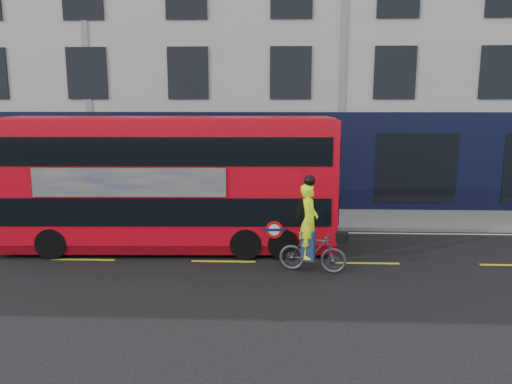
{
  "coord_description": "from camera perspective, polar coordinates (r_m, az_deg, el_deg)",
  "views": [
    {
      "loc": [
        -2.55,
        -11.87,
        4.48
      ],
      "look_at": [
        -3.09,
        1.76,
        1.95
      ],
      "focal_mm": 35.0,
      "sensor_mm": 36.0,
      "label": 1
    }
  ],
  "objects": [
    {
      "name": "ground",
      "position": [
        12.94,
        13.71,
        -10.05
      ],
      "size": [
        120.0,
        120.0,
        0.0
      ],
      "primitive_type": "plane",
      "color": "black",
      "rests_on": "ground"
    },
    {
      "name": "pavement",
      "position": [
        19.06,
        9.92,
        -3.05
      ],
      "size": [
        60.0,
        3.0,
        0.12
      ],
      "primitive_type": "cube",
      "color": "slate",
      "rests_on": "ground"
    },
    {
      "name": "kerb",
      "position": [
        17.62,
        10.56,
        -4.17
      ],
      "size": [
        60.0,
        0.12,
        0.13
      ],
      "primitive_type": "cube",
      "color": "slate",
      "rests_on": "ground"
    },
    {
      "name": "building_terrace",
      "position": [
        25.12,
        8.48,
        17.29
      ],
      "size": [
        50.0,
        10.07,
        15.0
      ],
      "color": "#B4B2AA",
      "rests_on": "ground"
    },
    {
      "name": "road_edge_line",
      "position": [
        17.35,
        10.69,
        -4.62
      ],
      "size": [
        58.0,
        0.1,
        0.01
      ],
      "primitive_type": "cube",
      "color": "silver",
      "rests_on": "ground"
    },
    {
      "name": "lane_dashes",
      "position": [
        14.32,
        12.54,
        -7.95
      ],
      "size": [
        58.0,
        0.12,
        0.01
      ],
      "primitive_type": null,
      "color": "yellow",
      "rests_on": "ground"
    },
    {
      "name": "bus",
      "position": [
        15.1,
        -9.8,
        1.07
      ],
      "size": [
        9.96,
        2.6,
        3.98
      ],
      "rotation": [
        0.0,
        0.0,
        0.04
      ],
      "color": "red",
      "rests_on": "ground"
    },
    {
      "name": "cyclist",
      "position": [
        13.17,
        6.33,
        -5.38
      ],
      "size": [
        1.85,
        0.87,
        2.58
      ],
      "rotation": [
        0.0,
        0.0,
        -0.21
      ],
      "color": "#444749",
      "rests_on": "ground"
    }
  ]
}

